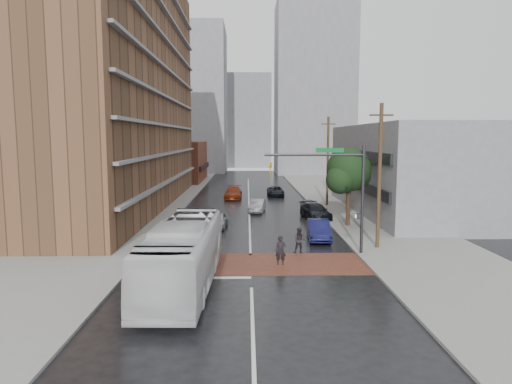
{
  "coord_description": "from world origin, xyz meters",
  "views": [
    {
      "loc": [
        -0.21,
        -26.74,
        7.7
      ],
      "look_at": [
        0.48,
        8.42,
        3.5
      ],
      "focal_mm": 32.0,
      "sensor_mm": 36.0,
      "label": 1
    }
  ],
  "objects_px": {
    "car_parked_near": "(319,230)",
    "car_parked_mid": "(316,211)",
    "car_parked_far": "(309,205)",
    "transit_bus": "(184,254)",
    "pedestrian_a": "(281,251)",
    "suv_travel": "(276,191)",
    "car_travel_a": "(218,220)",
    "pedestrian_b": "(300,241)",
    "car_travel_c": "(233,193)",
    "car_travel_b": "(257,206)"
  },
  "relations": [
    {
      "from": "suv_travel",
      "to": "car_parked_far",
      "type": "distance_m",
      "value": 12.86
    },
    {
      "from": "car_parked_near",
      "to": "car_travel_b",
      "type": "bearing_deg",
      "value": 112.24
    },
    {
      "from": "suv_travel",
      "to": "car_parked_mid",
      "type": "bearing_deg",
      "value": -81.34
    },
    {
      "from": "car_travel_c",
      "to": "car_parked_mid",
      "type": "relative_size",
      "value": 1.03
    },
    {
      "from": "car_travel_c",
      "to": "car_parked_mid",
      "type": "distance_m",
      "value": 16.77
    },
    {
      "from": "transit_bus",
      "to": "pedestrian_a",
      "type": "xyz_separation_m",
      "value": [
        5.31,
        3.89,
        -0.81
      ]
    },
    {
      "from": "car_travel_c",
      "to": "car_parked_near",
      "type": "height_order",
      "value": "car_parked_near"
    },
    {
      "from": "transit_bus",
      "to": "car_travel_a",
      "type": "bearing_deg",
      "value": 88.77
    },
    {
      "from": "pedestrian_a",
      "to": "car_travel_c",
      "type": "height_order",
      "value": "pedestrian_a"
    },
    {
      "from": "pedestrian_b",
      "to": "car_travel_a",
      "type": "height_order",
      "value": "pedestrian_b"
    },
    {
      "from": "transit_bus",
      "to": "pedestrian_b",
      "type": "relative_size",
      "value": 7.02
    },
    {
      "from": "pedestrian_b",
      "to": "car_parked_near",
      "type": "distance_m",
      "value": 4.52
    },
    {
      "from": "car_parked_near",
      "to": "car_parked_far",
      "type": "bearing_deg",
      "value": 88.92
    },
    {
      "from": "car_travel_b",
      "to": "car_parked_far",
      "type": "xyz_separation_m",
      "value": [
        5.47,
        0.58,
        -0.05
      ]
    },
    {
      "from": "transit_bus",
      "to": "pedestrian_a",
      "type": "distance_m",
      "value": 6.63
    },
    {
      "from": "car_parked_far",
      "to": "pedestrian_a",
      "type": "bearing_deg",
      "value": -106.36
    },
    {
      "from": "pedestrian_b",
      "to": "suv_travel",
      "type": "distance_m",
      "value": 30.19
    },
    {
      "from": "car_travel_c",
      "to": "car_parked_mid",
      "type": "xyz_separation_m",
      "value": [
        8.28,
        -14.59,
        -0.02
      ]
    },
    {
      "from": "pedestrian_a",
      "to": "transit_bus",
      "type": "bearing_deg",
      "value": -140.99
    },
    {
      "from": "pedestrian_a",
      "to": "car_parked_mid",
      "type": "height_order",
      "value": "pedestrian_a"
    },
    {
      "from": "pedestrian_b",
      "to": "car_parked_near",
      "type": "height_order",
      "value": "pedestrian_b"
    },
    {
      "from": "car_parked_near",
      "to": "pedestrian_b",
      "type": "bearing_deg",
      "value": -111.3
    },
    {
      "from": "pedestrian_b",
      "to": "car_parked_near",
      "type": "bearing_deg",
      "value": 69.88
    },
    {
      "from": "car_parked_near",
      "to": "car_parked_mid",
      "type": "distance_m",
      "value": 8.98
    },
    {
      "from": "transit_bus",
      "to": "suv_travel",
      "type": "relative_size",
      "value": 2.68
    },
    {
      "from": "transit_bus",
      "to": "car_travel_a",
      "type": "height_order",
      "value": "transit_bus"
    },
    {
      "from": "car_travel_b",
      "to": "car_travel_c",
      "type": "relative_size",
      "value": 0.79
    },
    {
      "from": "car_parked_near",
      "to": "car_travel_a",
      "type": "bearing_deg",
      "value": 153.37
    },
    {
      "from": "pedestrian_a",
      "to": "car_parked_far",
      "type": "height_order",
      "value": "pedestrian_a"
    },
    {
      "from": "pedestrian_b",
      "to": "car_parked_near",
      "type": "relative_size",
      "value": 0.38
    },
    {
      "from": "car_travel_b",
      "to": "suv_travel",
      "type": "height_order",
      "value": "car_travel_b"
    },
    {
      "from": "car_travel_a",
      "to": "car_parked_far",
      "type": "height_order",
      "value": "car_travel_a"
    },
    {
      "from": "transit_bus",
      "to": "car_parked_far",
      "type": "bearing_deg",
      "value": 69.55
    },
    {
      "from": "car_parked_far",
      "to": "transit_bus",
      "type": "bearing_deg",
      "value": -115.93
    },
    {
      "from": "transit_bus",
      "to": "car_travel_b",
      "type": "bearing_deg",
      "value": 81.2
    },
    {
      "from": "pedestrian_a",
      "to": "suv_travel",
      "type": "height_order",
      "value": "pedestrian_a"
    },
    {
      "from": "transit_bus",
      "to": "car_parked_far",
      "type": "xyz_separation_m",
      "value": [
        9.79,
        24.26,
        -1.09
      ]
    },
    {
      "from": "pedestrian_b",
      "to": "car_travel_a",
      "type": "xyz_separation_m",
      "value": [
        -6.05,
        8.73,
        -0.21
      ]
    },
    {
      "from": "pedestrian_a",
      "to": "car_parked_far",
      "type": "xyz_separation_m",
      "value": [
        4.48,
        20.37,
        -0.28
      ]
    },
    {
      "from": "suv_travel",
      "to": "car_parked_mid",
      "type": "height_order",
      "value": "car_parked_mid"
    },
    {
      "from": "suv_travel",
      "to": "car_parked_far",
      "type": "height_order",
      "value": "suv_travel"
    },
    {
      "from": "car_travel_c",
      "to": "suv_travel",
      "type": "xyz_separation_m",
      "value": [
        5.54,
        2.58,
        -0.11
      ]
    },
    {
      "from": "pedestrian_a",
      "to": "car_travel_b",
      "type": "relative_size",
      "value": 0.44
    },
    {
      "from": "car_travel_a",
      "to": "car_travel_b",
      "type": "bearing_deg",
      "value": 70.61
    },
    {
      "from": "car_parked_mid",
      "to": "car_travel_c",
      "type": "bearing_deg",
      "value": 109.38
    },
    {
      "from": "car_travel_b",
      "to": "car_parked_near",
      "type": "height_order",
      "value": "car_parked_near"
    },
    {
      "from": "car_parked_mid",
      "to": "pedestrian_a",
      "type": "bearing_deg",
      "value": -116.07
    },
    {
      "from": "pedestrian_a",
      "to": "car_travel_c",
      "type": "relative_size",
      "value": 0.35
    },
    {
      "from": "car_parked_near",
      "to": "transit_bus",
      "type": "bearing_deg",
      "value": -125.43
    },
    {
      "from": "car_parked_near",
      "to": "car_parked_mid",
      "type": "xyz_separation_m",
      "value": [
        1.1,
        8.92,
        -0.03
      ]
    }
  ]
}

